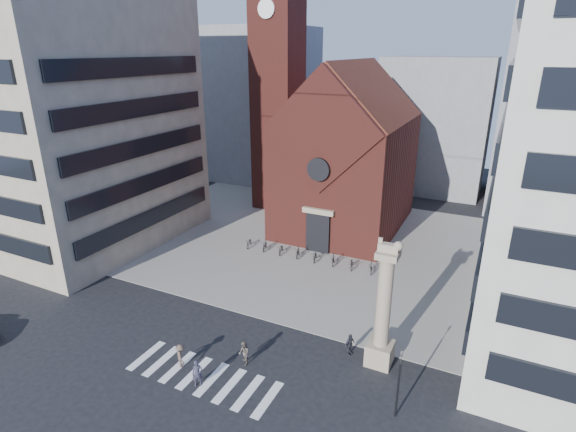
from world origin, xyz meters
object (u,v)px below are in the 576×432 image
object	(u,v)px
pedestrian_0	(197,373)
pedestrian_2	(350,344)
traffic_light	(399,382)
scooter_0	(249,243)
lion_column	(383,317)
pedestrian_1	(244,353)

from	to	relation	value
pedestrian_0	pedestrian_2	distance (m)	9.90
traffic_light	scooter_0	bearing A→B (deg)	139.67
lion_column	pedestrian_2	world-z (taller)	lion_column
pedestrian_0	lion_column	bearing A→B (deg)	1.23
pedestrian_0	pedestrian_1	size ratio (longest dim) A/B	1.03
pedestrian_1	scooter_0	size ratio (longest dim) A/B	0.97
traffic_light	pedestrian_1	distance (m)	9.84
lion_column	pedestrian_2	bearing A→B (deg)	180.00
pedestrian_0	scooter_0	size ratio (longest dim) A/B	1.01
pedestrian_1	pedestrian_2	xyz separation A→B (m)	(5.73, 3.90, -0.08)
pedestrian_1	scooter_0	bearing A→B (deg)	170.66
lion_column	pedestrian_2	xyz separation A→B (m)	(-2.01, 0.00, -2.69)
pedestrian_1	pedestrian_2	size ratio (longest dim) A/B	1.10
scooter_0	pedestrian_0	bearing A→B (deg)	-84.08
pedestrian_1	traffic_light	bearing A→B (deg)	50.54
pedestrian_2	scooter_0	size ratio (longest dim) A/B	0.89
traffic_light	pedestrian_1	size ratio (longest dim) A/B	2.56
lion_column	pedestrian_0	bearing A→B (deg)	-143.71
traffic_light	pedestrian_2	xyz separation A→B (m)	(-4.00, 4.00, -1.52)
traffic_light	pedestrian_2	bearing A→B (deg)	135.03
pedestrian_1	pedestrian_2	world-z (taller)	pedestrian_1
lion_column	pedestrian_1	xyz separation A→B (m)	(-7.74, -3.90, -2.62)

